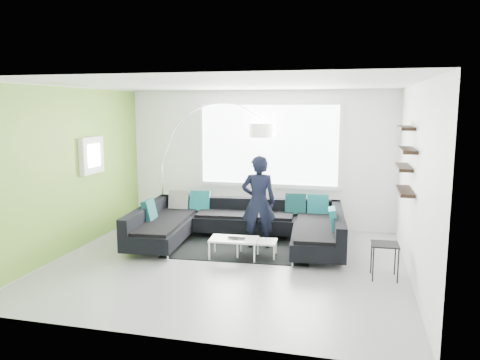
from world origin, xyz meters
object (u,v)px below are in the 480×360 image
coffee_table (246,248)px  laptop (236,239)px  side_table (384,261)px  arc_lamp (162,164)px  person (259,202)px  sectional_sofa (239,227)px

coffee_table → laptop: bearing=-138.0°
coffee_table → side_table: 2.22m
arc_lamp → laptop: arc_lamp is taller
arc_lamp → person: bearing=-31.0°
laptop → coffee_table: bearing=46.5°
side_table → person: size_ratio=0.32×
arc_lamp → sectional_sofa: bearing=-34.4°
coffee_table → person: bearing=76.8°
arc_lamp → side_table: size_ratio=4.92×
laptop → sectional_sofa: bearing=100.5°
sectional_sofa → person: person is taller
side_table → laptop: size_ratio=1.76×
sectional_sofa → side_table: 2.66m
sectional_sofa → laptop: (0.13, -0.75, -0.00)m
arc_lamp → person: (2.29, -1.14, -0.46)m
arc_lamp → laptop: size_ratio=8.66×
coffee_table → laptop: 0.26m
side_table → person: person is taller
sectional_sofa → laptop: size_ratio=12.92×
person → laptop: person is taller
coffee_table → side_table: bearing=-15.5°
sectional_sofa → person: size_ratio=2.32×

